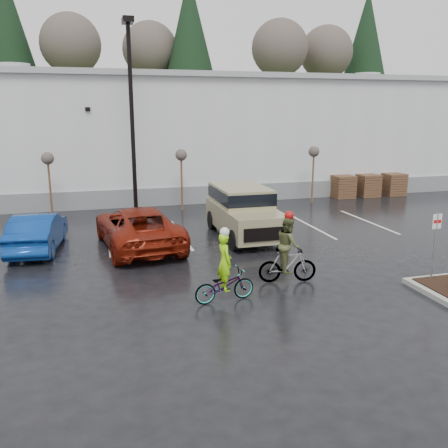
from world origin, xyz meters
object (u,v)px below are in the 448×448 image
object	(u,v)px
pallet_stack_c	(393,184)
fire_lane_sign	(435,239)
lamppost	(131,98)
sapling_west	(48,162)
car_red	(138,227)
cyclist_olive	(288,256)
pallet_stack_a	(343,187)
suv_tan	(245,213)
sapling_east	(314,155)
sapling_mid	(181,158)
pallet_stack_b	(368,185)
car_blue	(38,232)
cyclist_hivis	(225,278)

from	to	relation	value
pallet_stack_c	fire_lane_sign	world-z (taller)	fire_lane_sign
lamppost	sapling_west	distance (m)	5.07
fire_lane_sign	car_red	world-z (taller)	fire_lane_sign
sapling_west	pallet_stack_c	bearing A→B (deg)	2.86
lamppost	cyclist_olive	distance (m)	12.12
pallet_stack_a	sapling_west	bearing A→B (deg)	-176.53
pallet_stack_a	pallet_stack_c	distance (m)	3.50
lamppost	suv_tan	bearing A→B (deg)	-51.65
car_red	suv_tan	distance (m)	4.43
lamppost	pallet_stack_a	bearing A→B (deg)	9.09
pallet_stack_a	sapling_east	bearing A→B (deg)	-158.20
sapling_mid	pallet_stack_b	world-z (taller)	sapling_mid
sapling_mid	cyclist_olive	distance (m)	11.71
lamppost	sapling_mid	size ratio (longest dim) A/B	2.88
sapling_east	cyclist_olive	world-z (taller)	sapling_east
pallet_stack_a	suv_tan	distance (m)	11.05
sapling_east	pallet_stack_a	world-z (taller)	sapling_east
sapling_mid	cyclist_olive	size ratio (longest dim) A/B	1.43
car_blue	cyclist_hivis	bearing A→B (deg)	135.18
pallet_stack_b	sapling_mid	bearing A→B (deg)	-175.11
lamppost	suv_tan	world-z (taller)	lamppost
pallet_stack_b	cyclist_hivis	world-z (taller)	cyclist_hivis
sapling_east	car_blue	xyz separation A→B (m)	(-14.08, -5.82, -2.01)
lamppost	car_blue	bearing A→B (deg)	-130.25
fire_lane_sign	suv_tan	world-z (taller)	fire_lane_sign
pallet_stack_c	car_blue	distance (m)	21.20
sapling_west	pallet_stack_a	bearing A→B (deg)	3.47
sapling_mid	cyclist_hivis	size ratio (longest dim) A/B	1.52
sapling_mid	cyclist_olive	world-z (taller)	sapling_mid
car_red	suv_tan	bearing A→B (deg)	178.19
cyclist_olive	car_red	bearing A→B (deg)	47.90
sapling_mid	pallet_stack_c	bearing A→B (deg)	4.24
sapling_east	car_red	xyz separation A→B (m)	(-10.41, -6.41, -1.93)
car_blue	cyclist_hivis	world-z (taller)	cyclist_hivis
cyclist_hivis	cyclist_olive	world-z (taller)	cyclist_olive
lamppost	pallet_stack_c	world-z (taller)	lamppost
sapling_east	lamppost	bearing A→B (deg)	-174.29
sapling_east	pallet_stack_a	bearing A→B (deg)	21.80
pallet_stack_a	cyclist_hivis	size ratio (longest dim) A/B	0.64
sapling_west	sapling_mid	bearing A→B (deg)	0.00
fire_lane_sign	pallet_stack_a	bearing A→B (deg)	71.19
sapling_east	cyclist_olive	xyz separation A→B (m)	(-6.38, -11.50, -1.91)
pallet_stack_a	pallet_stack_c	xyz separation A→B (m)	(3.50, 0.00, 0.00)
pallet_stack_a	cyclist_hivis	world-z (taller)	cyclist_hivis
sapling_mid	fire_lane_sign	bearing A→B (deg)	-67.51
sapling_mid	pallet_stack_c	size ratio (longest dim) A/B	2.37
lamppost	pallet_stack_c	size ratio (longest dim) A/B	6.83
pallet_stack_c	lamppost	bearing A→B (deg)	-172.87
sapling_west	sapling_mid	world-z (taller)	same
pallet_stack_a	car_red	bearing A→B (deg)	-150.13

